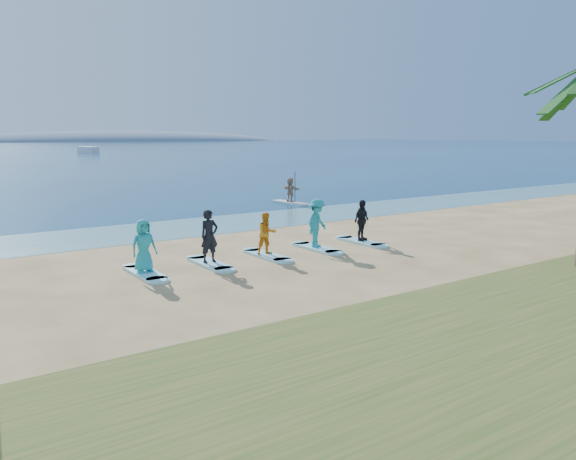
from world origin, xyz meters
TOP-DOWN VIEW (x-y plane):
  - ground at (0.00, 0.00)m, footprint 600.00×600.00m
  - shallow_water at (0.00, 10.50)m, footprint 600.00×600.00m
  - island_ridge at (95.00, 300.00)m, footprint 220.00×56.00m
  - paddleboard at (8.71, 15.12)m, footprint 0.84×3.03m
  - paddleboarder at (8.71, 15.12)m, footprint 0.60×1.46m
  - boat_offshore_b at (24.06, 115.60)m, footprint 3.76×5.55m
  - surfboard_0 at (-5.30, 3.07)m, footprint 0.70×2.20m
  - student_0 at (-5.30, 3.07)m, footprint 0.85×0.60m
  - surfboard_1 at (-3.04, 3.07)m, footprint 0.70×2.20m
  - student_1 at (-3.04, 3.07)m, footprint 0.68×0.47m
  - surfboard_2 at (-0.77, 3.07)m, footprint 0.70×2.20m
  - student_2 at (-0.77, 3.07)m, footprint 0.80×0.66m
  - surfboard_3 at (1.49, 3.07)m, footprint 0.70×2.20m
  - student_3 at (1.49, 3.07)m, footprint 1.37×1.12m
  - surfboard_4 at (3.75, 3.07)m, footprint 0.70×2.20m
  - student_4 at (3.75, 3.07)m, footprint 1.04×0.67m

SIDE VIEW (x-z plane):
  - ground at x=0.00m, z-range 0.00..0.00m
  - island_ridge at x=95.00m, z-range -9.00..9.00m
  - boat_offshore_b at x=24.06m, z-range -0.73..0.73m
  - shallow_water at x=0.00m, z-range 0.01..0.01m
  - surfboard_0 at x=-5.30m, z-range 0.00..0.09m
  - surfboard_1 at x=-3.04m, z-range 0.00..0.09m
  - surfboard_2 at x=-0.77m, z-range 0.00..0.09m
  - surfboard_3 at x=1.49m, z-range 0.00..0.09m
  - surfboard_4 at x=3.75m, z-range 0.00..0.09m
  - paddleboard at x=8.71m, z-range 0.00..0.12m
  - student_2 at x=-0.77m, z-range 0.09..1.59m
  - paddleboarder at x=8.71m, z-range 0.12..1.65m
  - student_4 at x=3.75m, z-range 0.09..1.74m
  - student_0 at x=-5.30m, z-range 0.09..1.74m
  - student_1 at x=-3.04m, z-range 0.09..1.87m
  - student_3 at x=1.49m, z-range 0.09..1.93m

